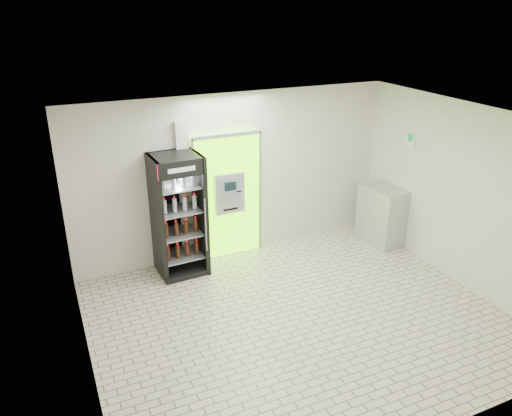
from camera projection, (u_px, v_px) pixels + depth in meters
ground at (299, 318)px, 7.54m from camera, size 6.00×6.00×0.00m
room_shell at (304, 206)px, 6.83m from camera, size 6.00×6.00×6.00m
atm_assembly at (227, 195)px, 9.04m from camera, size 1.30×0.24×2.33m
pillar at (185, 195)px, 8.73m from camera, size 0.22×0.11×2.60m
beverage_cooler at (179, 217)px, 8.49m from camera, size 0.84×0.78×2.14m
steel_cabinet at (382, 215)px, 9.70m from camera, size 0.67×0.92×1.14m
exit_sign at (411, 139)px, 9.03m from camera, size 0.02×0.22×0.26m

